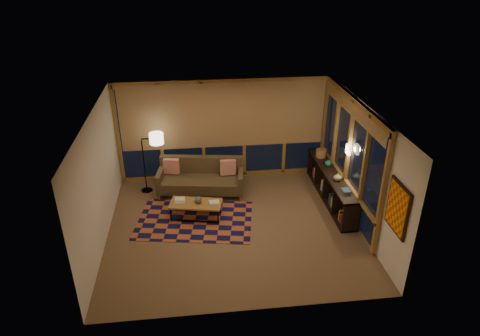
{
  "coord_description": "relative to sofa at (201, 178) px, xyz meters",
  "views": [
    {
      "loc": [
        -0.8,
        -7.87,
        5.48
      ],
      "look_at": [
        0.19,
        0.41,
        1.25
      ],
      "focal_mm": 32.0,
      "sensor_mm": 36.0,
      "label": 1
    }
  ],
  "objects": [
    {
      "name": "floor",
      "position": [
        0.66,
        -1.6,
        -0.43
      ],
      "size": [
        5.5,
        5.0,
        0.01
      ],
      "primitive_type": "cube",
      "color": "brown",
      "rests_on": "ground"
    },
    {
      "name": "pillow_left",
      "position": [
        -0.72,
        0.3,
        0.2
      ],
      "size": [
        0.41,
        0.21,
        0.39
      ],
      "primitive_type": null,
      "rotation": [
        0.0,
        0.0,
        -0.2
      ],
      "color": "red",
      "rests_on": "sofa"
    },
    {
      "name": "area_rug",
      "position": [
        -0.19,
        -1.23,
        -0.43
      ],
      "size": [
        2.83,
        2.13,
        0.01
      ],
      "primitive_type": "cube",
      "rotation": [
        0.0,
        0.0,
        -0.17
      ],
      "color": "#B0552A",
      "rests_on": "floor"
    },
    {
      "name": "wall_art",
      "position": [
        3.37,
        -3.45,
        1.02
      ],
      "size": [
        0.06,
        0.74,
        0.94
      ],
      "primitive_type": null,
      "color": "red",
      "rests_on": "walls"
    },
    {
      "name": "ceramic_pot",
      "position": [
        -0.1,
        -1.11,
        0.04
      ],
      "size": [
        0.2,
        0.2,
        0.16
      ],
      "primitive_type": "sphere",
      "rotation": [
        0.0,
        0.0,
        -0.31
      ],
      "color": "#292830",
      "rests_on": "coffee_table"
    },
    {
      "name": "vase",
      "position": [
        3.15,
        -1.04,
        0.39
      ],
      "size": [
        0.24,
        0.24,
        0.19
      ],
      "primitive_type": "imported",
      "rotation": [
        0.0,
        0.0,
        0.33
      ],
      "color": "#A0957F",
      "rests_on": "bookshelf"
    },
    {
      "name": "floor_lamp",
      "position": [
        -1.38,
        0.29,
        0.36
      ],
      "size": [
        0.53,
        0.35,
        1.58
      ],
      "primitive_type": null,
      "rotation": [
        0.0,
        0.0,
        -0.02
      ],
      "color": "black",
      "rests_on": "floor"
    },
    {
      "name": "coffee_table",
      "position": [
        -0.15,
        -1.11,
        -0.24
      ],
      "size": [
        1.26,
        0.77,
        0.39
      ],
      "primitive_type": null,
      "rotation": [
        0.0,
        0.0,
        -0.21
      ],
      "color": "olive",
      "rests_on": "floor"
    },
    {
      "name": "wall_sconce",
      "position": [
        3.28,
        -1.15,
        1.12
      ],
      "size": [
        0.12,
        0.18,
        0.22
      ],
      "primitive_type": null,
      "color": "#FFE5BA",
      "rests_on": "walls"
    },
    {
      "name": "teal_bowl",
      "position": [
        3.15,
        -0.31,
        0.37
      ],
      "size": [
        0.18,
        0.18,
        0.16
      ],
      "primitive_type": "sphere",
      "rotation": [
        0.0,
        0.0,
        -0.11
      ],
      "color": "#1D6F64",
      "rests_on": "bookshelf"
    },
    {
      "name": "shelf_book_stack",
      "position": [
        3.15,
        -1.62,
        0.32
      ],
      "size": [
        0.16,
        0.22,
        0.06
      ],
      "primitive_type": null,
      "rotation": [
        0.0,
        0.0,
        -0.02
      ],
      "color": "silver",
      "rests_on": "bookshelf"
    },
    {
      "name": "basket",
      "position": [
        3.13,
        0.25,
        0.39
      ],
      "size": [
        0.32,
        0.32,
        0.2
      ],
      "primitive_type": "cylinder",
      "rotation": [
        0.0,
        0.0,
        -0.24
      ],
      "color": "tan",
      "rests_on": "bookshelf"
    },
    {
      "name": "ceiling",
      "position": [
        0.66,
        -1.6,
        2.27
      ],
      "size": [
        5.5,
        5.0,
        0.01
      ],
      "primitive_type": "cube",
      "color": "silver",
      "rests_on": "walls"
    },
    {
      "name": "walls",
      "position": [
        0.66,
        -1.6,
        0.92
      ],
      "size": [
        5.51,
        5.01,
        2.7
      ],
      "color": "white",
      "rests_on": "floor"
    },
    {
      "name": "window_wall_back",
      "position": [
        0.66,
        0.83,
        0.92
      ],
      "size": [
        5.3,
        0.16,
        2.6
      ],
      "primitive_type": null,
      "color": "olive",
      "rests_on": "walls"
    },
    {
      "name": "book_stack_a",
      "position": [
        -0.52,
        -1.02,
        -0.01
      ],
      "size": [
        0.23,
        0.19,
        0.06
      ],
      "primitive_type": null,
      "rotation": [
        0.0,
        0.0,
        -0.09
      ],
      "color": "silver",
      "rests_on": "coffee_table"
    },
    {
      "name": "sofa",
      "position": [
        0.0,
        0.0,
        0.0
      ],
      "size": [
        2.21,
        1.15,
        0.86
      ],
      "primitive_type": null,
      "rotation": [
        0.0,
        0.0,
        -0.14
      ],
      "color": "#4F3C26",
      "rests_on": "floor"
    },
    {
      "name": "pillow_right",
      "position": [
        0.69,
        0.07,
        0.19
      ],
      "size": [
        0.39,
        0.14,
        0.39
      ],
      "primitive_type": null,
      "rotation": [
        0.0,
        0.0,
        0.03
      ],
      "color": "red",
      "rests_on": "sofa"
    },
    {
      "name": "book_stack_b",
      "position": [
        0.26,
        -1.19,
        -0.02
      ],
      "size": [
        0.26,
        0.21,
        0.05
      ],
      "primitive_type": null,
      "rotation": [
        0.0,
        0.0,
        0.09
      ],
      "color": "silver",
      "rests_on": "coffee_table"
    },
    {
      "name": "bookshelf",
      "position": [
        3.15,
        -0.67,
        -0.07
      ],
      "size": [
        0.4,
        2.9,
        0.72
      ],
      "primitive_type": null,
      "color": "black",
      "rests_on": "floor"
    },
    {
      "name": "window_wall_right",
      "position": [
        3.34,
        -1.0,
        0.92
      ],
      "size": [
        0.16,
        3.7,
        2.6
      ],
      "primitive_type": null,
      "color": "olive",
      "rests_on": "walls"
    }
  ]
}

